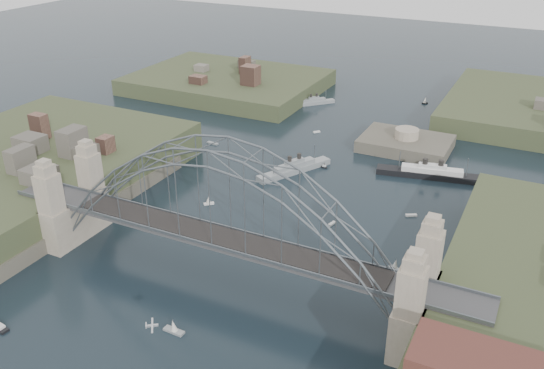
{
  "coord_description": "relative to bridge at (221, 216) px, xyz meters",
  "views": [
    {
      "loc": [
        42.81,
        -67.85,
        56.79
      ],
      "look_at": [
        0.0,
        18.0,
        10.0
      ],
      "focal_mm": 38.44,
      "sensor_mm": 36.0,
      "label": 1
    }
  ],
  "objects": [
    {
      "name": "headland_nw",
      "position": [
        -55.0,
        95.0,
        -11.82
      ],
      "size": [
        60.0,
        45.0,
        9.0
      ],
      "primitive_type": "cube",
      "color": "#3B4427",
      "rests_on": "ground"
    },
    {
      "name": "small_boat_e",
      "position": [
        -33.76,
        51.04,
        -12.17
      ],
      "size": [
        3.21,
        1.35,
        0.45
      ],
      "color": "white",
      "rests_on": "ground"
    },
    {
      "name": "fort_island",
      "position": [
        12.0,
        70.0,
        -12.66
      ],
      "size": [
        22.0,
        16.0,
        9.4
      ],
      "color": "#504C3F",
      "rests_on": "ground"
    },
    {
      "name": "small_boat_k",
      "position": [
        7.86,
        109.06,
        -11.36
      ],
      "size": [
        1.88,
        1.66,
        2.38
      ],
      "color": "white",
      "rests_on": "ground"
    },
    {
      "name": "naval_cruiser_near",
      "position": [
        -7.41,
        44.44,
        -11.4
      ],
      "size": [
        11.57,
        18.74,
        5.94
      ],
      "color": "#91979A",
      "rests_on": "ground"
    },
    {
      "name": "small_boat_b",
      "position": [
        9.29,
        25.63,
        -12.17
      ],
      "size": [
        1.07,
        2.01,
        0.45
      ],
      "color": "white",
      "rests_on": "ground"
    },
    {
      "name": "small_boat_d",
      "position": [
        22.29,
        35.88,
        -12.17
      ],
      "size": [
        2.31,
        1.71,
        0.45
      ],
      "color": "white",
      "rests_on": "ground"
    },
    {
      "name": "ocean_liner",
      "position": [
        21.79,
        55.83,
        -11.38
      ],
      "size": [
        24.94,
        8.02,
        6.07
      ],
      "color": "black",
      "rests_on": "ground"
    },
    {
      "name": "small_boat_i",
      "position": [
        24.55,
        15.96,
        -11.43
      ],
      "size": [
        2.38,
        1.35,
        2.38
      ],
      "color": "white",
      "rests_on": "ground"
    },
    {
      "name": "small_boat_a",
      "position": [
        -16.7,
        22.02,
        -11.41
      ],
      "size": [
        2.07,
        1.95,
        2.38
      ],
      "color": "white",
      "rests_on": "ground"
    },
    {
      "name": "ground",
      "position": [
        0.0,
        0.0,
        -12.32
      ],
      "size": [
        500.0,
        500.0,
        0.0
      ],
      "primitive_type": "plane",
      "color": "black",
      "rests_on": "ground"
    },
    {
      "name": "bridge",
      "position": [
        0.0,
        0.0,
        0.0
      ],
      "size": [
        84.0,
        13.8,
        24.6
      ],
      "color": "#434345",
      "rests_on": "ground"
    },
    {
      "name": "small_boat_f",
      "position": [
        -2.09,
        49.83,
        -12.02
      ],
      "size": [
        1.42,
        0.47,
        1.43
      ],
      "color": "white",
      "rests_on": "ground"
    },
    {
      "name": "small_boat_c",
      "position": [
        0.0,
        -14.21,
        -11.61
      ],
      "size": [
        3.3,
        1.18,
        2.38
      ],
      "color": "white",
      "rests_on": "ground"
    },
    {
      "name": "naval_cruiser_far",
      "position": [
        -22.93,
        92.92,
        -11.61
      ],
      "size": [
        10.81,
        11.14,
        4.61
      ],
      "color": "#91979A",
      "rests_on": "ground"
    },
    {
      "name": "small_boat_l",
      "position": [
        -36.3,
        33.98,
        -11.56
      ],
      "size": [
        1.44,
        3.04,
        2.38
      ],
      "color": "white",
      "rests_on": "ground"
    },
    {
      "name": "small_boat_h",
      "position": [
        -12.72,
        70.81,
        -12.17
      ],
      "size": [
        1.74,
        1.85,
        0.45
      ],
      "color": "white",
      "rests_on": "ground"
    },
    {
      "name": "aeroplane",
      "position": [
        2.5,
        -21.9,
        -4.5
      ],
      "size": [
        2.0,
        2.58,
        0.44
      ],
      "color": "silver"
    }
  ]
}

